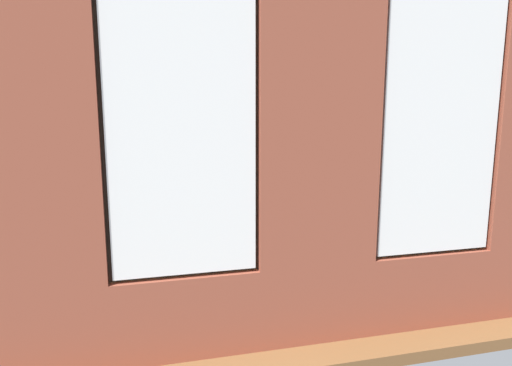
% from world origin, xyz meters
% --- Properties ---
extents(ground_plane, '(7.02, 5.41, 0.10)m').
position_xyz_m(ground_plane, '(0.00, 0.00, -0.05)').
color(ground_plane, brown).
extents(brick_wall_with_windows, '(6.42, 0.30, 3.42)m').
position_xyz_m(brick_wall_with_windows, '(0.00, 2.32, 1.68)').
color(brick_wall_with_windows, brown).
rests_on(brick_wall_with_windows, ground_plane).
extents(couch_by_window, '(1.75, 0.87, 0.80)m').
position_xyz_m(couch_by_window, '(-0.11, 1.67, 0.33)').
color(couch_by_window, black).
rests_on(couch_by_window, ground_plane).
extents(couch_left, '(0.97, 2.11, 0.80)m').
position_xyz_m(couch_left, '(-2.51, 0.25, 0.33)').
color(couch_left, black).
rests_on(couch_left, ground_plane).
extents(coffee_table, '(1.31, 0.90, 0.45)m').
position_xyz_m(coffee_table, '(-0.00, -0.34, 0.40)').
color(coffee_table, tan).
rests_on(coffee_table, ground_plane).
extents(cup_ceramic, '(0.07, 0.07, 0.09)m').
position_xyz_m(cup_ceramic, '(-0.36, -0.49, 0.50)').
color(cup_ceramic, '#B23D38').
rests_on(cup_ceramic, coffee_table).
extents(candle_jar, '(0.08, 0.08, 0.13)m').
position_xyz_m(candle_jar, '(0.39, -0.20, 0.52)').
color(candle_jar, '#B7333D').
rests_on(candle_jar, coffee_table).
extents(table_plant_small, '(0.16, 0.16, 0.26)m').
position_xyz_m(table_plant_small, '(-0.10, -0.20, 0.59)').
color(table_plant_small, '#9E5638').
rests_on(table_plant_small, coffee_table).
extents(remote_gray, '(0.10, 0.18, 0.02)m').
position_xyz_m(remote_gray, '(0.16, -0.45, 0.47)').
color(remote_gray, '#59595B').
rests_on(remote_gray, coffee_table).
extents(remote_silver, '(0.07, 0.17, 0.02)m').
position_xyz_m(remote_silver, '(-0.00, -0.34, 0.47)').
color(remote_silver, '#B2B2B7').
rests_on(remote_silver, coffee_table).
extents(papasan_chair, '(1.10, 1.10, 0.69)m').
position_xyz_m(papasan_chair, '(0.55, -1.50, 0.44)').
color(papasan_chair, olive).
rests_on(papasan_chair, ground_plane).
extents(potted_plant_corner_near_left, '(0.72, 0.72, 0.98)m').
position_xyz_m(potted_plant_corner_near_left, '(-2.66, -1.70, 0.67)').
color(potted_plant_corner_near_left, '#47423D').
rests_on(potted_plant_corner_near_left, ground_plane).
extents(potted_plant_beside_window_right, '(0.84, 0.84, 1.05)m').
position_xyz_m(potted_plant_beside_window_right, '(2.38, 1.77, 0.70)').
color(potted_plant_beside_window_right, brown).
rests_on(potted_plant_beside_window_right, ground_plane).
extents(potted_plant_near_tv, '(0.53, 0.53, 0.86)m').
position_xyz_m(potted_plant_near_tv, '(2.31, 1.29, 0.58)').
color(potted_plant_near_tv, gray).
rests_on(potted_plant_near_tv, ground_plane).
extents(potted_plant_mid_room_small, '(0.41, 0.41, 0.60)m').
position_xyz_m(potted_plant_mid_room_small, '(-0.87, -0.86, 0.41)').
color(potted_plant_mid_room_small, '#47423D').
rests_on(potted_plant_mid_room_small, ground_plane).
extents(potted_plant_foreground_right, '(0.97, 1.18, 1.41)m').
position_xyz_m(potted_plant_foreground_right, '(2.56, -1.65, 0.84)').
color(potted_plant_foreground_right, '#9E5638').
rests_on(potted_plant_foreground_right, ground_plane).
extents(potted_plant_between_couches, '(0.87, 0.87, 1.24)m').
position_xyz_m(potted_plant_between_couches, '(-1.44, 1.62, 0.79)').
color(potted_plant_between_couches, '#9E5638').
rests_on(potted_plant_between_couches, ground_plane).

